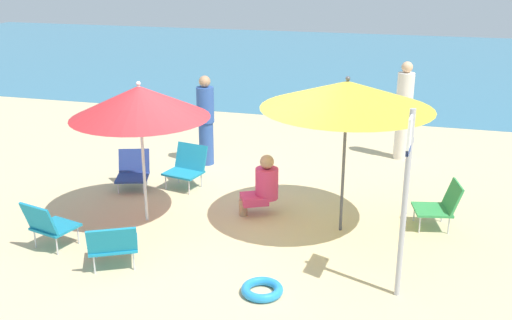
{
  "coord_description": "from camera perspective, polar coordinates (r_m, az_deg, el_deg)",
  "views": [
    {
      "loc": [
        2.39,
        -7.09,
        3.46
      ],
      "look_at": [
        0.23,
        0.67,
        0.7
      ],
      "focal_mm": 41.74,
      "sensor_mm": 36.0,
      "label": 1
    }
  ],
  "objects": [
    {
      "name": "ground_plane",
      "position": [
        8.24,
        -2.81,
        -5.94
      ],
      "size": [
        40.0,
        40.0,
        0.0
      ],
      "primitive_type": "plane",
      "color": "#D3BC8C"
    },
    {
      "name": "sea_water",
      "position": [
        21.3,
        9.04,
        9.35
      ],
      "size": [
        40.0,
        16.0,
        0.01
      ],
      "primitive_type": "cube",
      "color": "teal",
      "rests_on": "ground_plane"
    },
    {
      "name": "umbrella_yellow",
      "position": [
        7.48,
        8.73,
        6.2
      ],
      "size": [
        2.17,
        2.17,
        2.08
      ],
      "color": "#4C4C51",
      "rests_on": "ground_plane"
    },
    {
      "name": "umbrella_red",
      "position": [
        7.88,
        -11.1,
        5.49
      ],
      "size": [
        1.83,
        1.83,
        1.95
      ],
      "color": "silver",
      "rests_on": "ground_plane"
    },
    {
      "name": "beach_chair_a",
      "position": [
        8.31,
        17.31,
        -4.07
      ],
      "size": [
        0.65,
        0.58,
        0.64
      ],
      "rotation": [
        0.0,
        0.0,
        -2.93
      ],
      "color": "#33934C",
      "rests_on": "ground_plane"
    },
    {
      "name": "beach_chair_b",
      "position": [
        9.41,
        -6.62,
        -0.52
      ],
      "size": [
        0.64,
        0.63,
        0.66
      ],
      "rotation": [
        0.0,
        0.0,
        -1.78
      ],
      "color": "teal",
      "rests_on": "ground_plane"
    },
    {
      "name": "beach_chair_c",
      "position": [
        9.55,
        -11.69,
        -0.96
      ],
      "size": [
        0.63,
        0.69,
        0.57
      ],
      "rotation": [
        0.0,
        0.0,
        -1.25
      ],
      "color": "navy",
      "rests_on": "ground_plane"
    },
    {
      "name": "beach_chair_d",
      "position": [
        7.79,
        -19.31,
        -5.78
      ],
      "size": [
        0.6,
        0.63,
        0.65
      ],
      "rotation": [
        0.0,
        0.0,
        1.32
      ],
      "color": "teal",
      "rests_on": "ground_plane"
    },
    {
      "name": "beach_chair_e",
      "position": [
        7.13,
        -13.55,
        -7.79
      ],
      "size": [
        0.75,
        0.76,
        0.6
      ],
      "rotation": [
        0.0,
        0.0,
        2.05
      ],
      "color": "teal",
      "rests_on": "ground_plane"
    },
    {
      "name": "person_a",
      "position": [
        10.29,
        -4.84,
        3.81
      ],
      "size": [
        0.3,
        0.3,
        1.57
      ],
      "rotation": [
        0.0,
        0.0,
        5.3
      ],
      "color": "#2D519E",
      "rests_on": "ground_plane"
    },
    {
      "name": "person_b",
      "position": [
        8.33,
        0.7,
        -2.43
      ],
      "size": [
        0.56,
        0.47,
        0.87
      ],
      "rotation": [
        0.0,
        0.0,
        3.63
      ],
      "color": "#DB3866",
      "rests_on": "ground_plane"
    },
    {
      "name": "person_c",
      "position": [
        10.85,
        13.97,
        4.66
      ],
      "size": [
        0.29,
        0.29,
        1.75
      ],
      "rotation": [
        0.0,
        0.0,
        0.15
      ],
      "color": "silver",
      "rests_on": "ground_plane"
    },
    {
      "name": "warning_sign",
      "position": [
        6.19,
        14.26,
        -1.68
      ],
      "size": [
        0.07,
        0.49,
        2.06
      ],
      "rotation": [
        0.0,
        0.0,
        -0.08
      ],
      "color": "#ADADB2",
      "rests_on": "ground_plane"
    },
    {
      "name": "swim_ring",
      "position": [
        6.58,
        0.59,
        -12.31
      ],
      "size": [
        0.46,
        0.46,
        0.1
      ],
      "primitive_type": "torus",
      "color": "#238CD8",
      "rests_on": "ground_plane"
    }
  ]
}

